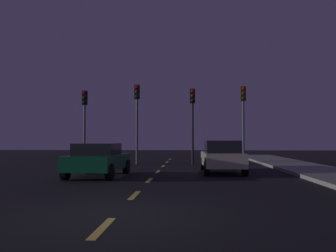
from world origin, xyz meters
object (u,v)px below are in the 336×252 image
object	(u,v)px
traffic_signal_far_left	(85,112)
traffic_signal_center_right	(193,111)
traffic_signal_far_right	(243,110)
car_stopped_ahead	(222,156)
traffic_signal_center_left	(137,109)
car_adjacent_lane	(98,159)

from	to	relation	value
traffic_signal_far_left	traffic_signal_center_right	xyz separation A→B (m)	(6.85, 0.00, 0.04)
traffic_signal_far_right	car_stopped_ahead	xyz separation A→B (m)	(-1.83, -5.65, -2.64)
traffic_signal_center_right	traffic_signal_far_left	bearing A→B (deg)	-180.00
traffic_signal_center_left	traffic_signal_far_right	xyz separation A→B (m)	(6.63, -0.00, -0.10)
traffic_signal_center_right	car_adjacent_lane	bearing A→B (deg)	-116.85
traffic_signal_center_left	car_adjacent_lane	distance (m)	8.37
traffic_signal_center_left	car_adjacent_lane	world-z (taller)	traffic_signal_center_left
traffic_signal_center_left	car_stopped_ahead	size ratio (longest dim) A/B	1.19
car_stopped_ahead	traffic_signal_far_right	bearing A→B (deg)	72.05
car_stopped_ahead	car_adjacent_lane	distance (m)	5.74
traffic_signal_far_left	car_adjacent_lane	size ratio (longest dim) A/B	1.18
traffic_signal_center_right	car_stopped_ahead	world-z (taller)	traffic_signal_center_right
car_stopped_ahead	car_adjacent_lane	bearing A→B (deg)	-157.19
traffic_signal_center_right	car_stopped_ahead	size ratio (longest dim) A/B	1.12
traffic_signal_far_left	traffic_signal_far_right	bearing A→B (deg)	0.00
traffic_signal_far_right	car_stopped_ahead	distance (m)	6.50
traffic_signal_center_left	traffic_signal_far_right	world-z (taller)	traffic_signal_center_left
traffic_signal_far_right	car_adjacent_lane	bearing A→B (deg)	-132.12
traffic_signal_far_left	car_stopped_ahead	xyz separation A→B (m)	(8.15, -5.65, -2.52)
traffic_signal_center_left	car_adjacent_lane	xyz separation A→B (m)	(-0.50, -7.88, -2.78)
traffic_signal_far_right	car_adjacent_lane	world-z (taller)	traffic_signal_far_right
traffic_signal_center_left	traffic_signal_far_left	bearing A→B (deg)	-179.99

